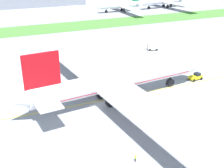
% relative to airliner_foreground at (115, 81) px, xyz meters
% --- Properties ---
extents(ground_plane, '(600.00, 600.00, 0.00)m').
position_rel_airliner_foreground_xyz_m(ground_plane, '(-4.84, -0.85, -5.71)').
color(ground_plane, '#9399A0').
rests_on(ground_plane, ground).
extents(apron_taxi_line, '(280.00, 0.36, 0.01)m').
position_rel_airliner_foreground_xyz_m(apron_taxi_line, '(-4.84, 1.17, -5.71)').
color(apron_taxi_line, yellow).
rests_on(apron_taxi_line, ground).
extents(grass_median_strip, '(320.00, 24.00, 0.10)m').
position_rel_airliner_foreground_xyz_m(grass_median_strip, '(-4.84, 95.07, -5.66)').
color(grass_median_strip, '#4C8438').
rests_on(grass_median_strip, ground).
extents(airliner_foreground, '(58.26, 94.39, 16.81)m').
position_rel_airliner_foreground_xyz_m(airliner_foreground, '(0.00, 0.00, 0.00)').
color(airliner_foreground, white).
rests_on(airliner_foreground, ground).
extents(pushback_tug, '(6.43, 2.95, 2.23)m').
position_rel_airliner_foreground_xyz_m(pushback_tug, '(30.16, 3.06, -4.68)').
color(pushback_tug, yellow).
rests_on(pushback_tug, ground).
extents(ground_crew_wingwalker_port, '(0.46, 0.50, 1.67)m').
position_rel_airliner_foreground_xyz_m(ground_crew_wingwalker_port, '(-7.15, -26.15, -4.70)').
color(ground_crew_wingwalker_port, black).
rests_on(ground_crew_wingwalker_port, ground).
extents(service_truck_baggage_loader, '(4.88, 3.58, 3.03)m').
position_rel_airliner_foreground_xyz_m(service_truck_baggage_loader, '(33.93, 36.90, -4.11)').
color(service_truck_baggage_loader, white).
rests_on(service_truck_baggage_loader, ground).
extents(parked_airliner_far_centre, '(36.19, 55.98, 13.76)m').
position_rel_airliner_foreground_xyz_m(parked_airliner_far_centre, '(61.12, 126.61, -1.05)').
color(parked_airliner_far_centre, white).
rests_on(parked_airliner_far_centre, ground).
extents(parked_airliner_far_right, '(43.13, 67.97, 15.25)m').
position_rel_airliner_foreground_xyz_m(parked_airliner_far_right, '(98.74, 129.73, -0.54)').
color(parked_airliner_far_right, white).
rests_on(parked_airliner_far_right, ground).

